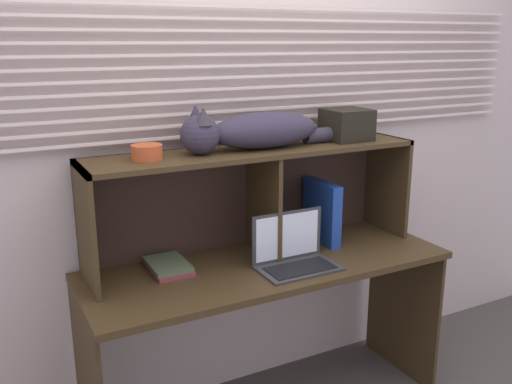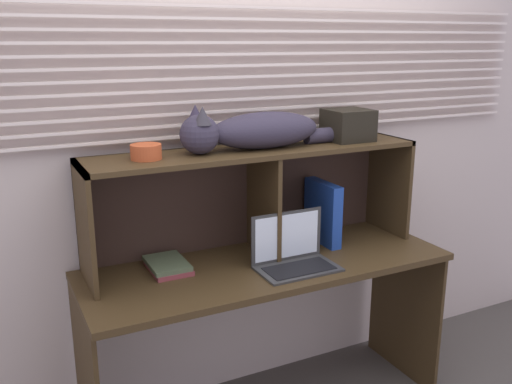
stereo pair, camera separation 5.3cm
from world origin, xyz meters
name	(u,v)px [view 2 (the right image)]	position (x,y,z in m)	size (l,w,h in m)	color
back_panel_with_blinds	(236,143)	(0.00, 0.55, 1.26)	(4.40, 0.08, 2.50)	beige
desk	(268,291)	(0.00, 0.22, 0.63)	(1.65, 0.58, 0.77)	#3E2D18
hutch_shelf_unit	(253,180)	(0.00, 0.37, 1.12)	(1.53, 0.33, 0.49)	#3E2D18
cat	(256,131)	(0.00, 0.33, 1.35)	(0.92, 0.20, 0.20)	#332D3D
laptop	(293,255)	(0.08, 0.13, 0.83)	(0.35, 0.21, 0.23)	#343434
binder_upright	(323,212)	(0.36, 0.33, 0.92)	(0.05, 0.26, 0.30)	#1D409B
book_stack	(168,265)	(-0.42, 0.34, 0.79)	(0.16, 0.23, 0.04)	brown
small_basket	(146,152)	(-0.49, 0.33, 1.30)	(0.12, 0.12, 0.06)	#BE4E27
storage_box	(348,125)	(0.49, 0.33, 1.34)	(0.20, 0.19, 0.15)	black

